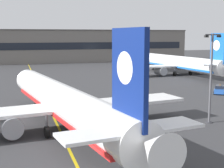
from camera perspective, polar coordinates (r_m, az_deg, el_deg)
taxiway_centreline at (r=55.31m, az=-11.09°, el=-3.38°), size 4.78×179.95×0.01m
airliner_foreground at (r=38.98m, az=-8.23°, el=-3.17°), size 32.36×41.45×11.65m
airliner_background at (r=95.38m, az=11.49°, el=3.54°), size 32.30×41.52×11.65m
apron_lamp_post at (r=43.52m, az=16.66°, el=1.23°), size 2.24×0.90×11.34m
service_car_fourth at (r=67.03m, az=18.06°, el=-0.93°), size 4.07×4.38×1.79m
safety_cone_by_nose_gear at (r=56.35m, az=-10.92°, el=-2.89°), size 0.44×0.44×0.55m
terminal_building at (r=137.82m, az=-14.18°, el=6.29°), size 135.07×12.40×13.48m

